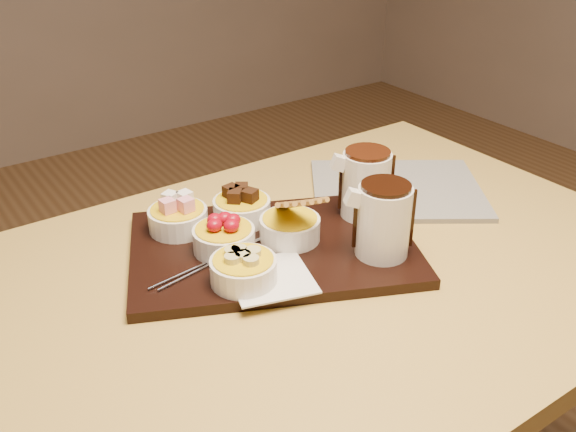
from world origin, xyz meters
TOP-DOWN VIEW (x-y plane):
  - dining_table at (0.00, 0.00)m, footprint 1.20×0.80m
  - serving_board at (-0.01, 0.07)m, footprint 0.54×0.46m
  - napkin at (-0.07, -0.01)m, footprint 0.15×0.15m
  - bowl_marshmallows at (-0.12, 0.20)m, footprint 0.10×0.10m
  - bowl_cake at (-0.01, 0.17)m, footprint 0.10×0.10m
  - bowl_strawberries at (-0.09, 0.10)m, footprint 0.10×0.10m
  - bowl_biscotti at (0.02, 0.07)m, footprint 0.10×0.10m
  - bowl_bananas at (-0.11, 0.00)m, footprint 0.10×0.10m
  - pitcher_dark_chocolate at (0.11, -0.05)m, footprint 0.11×0.11m
  - pitcher_milk_chocolate at (0.18, 0.06)m, footprint 0.11×0.11m
  - fondue_skewers at (-0.11, 0.08)m, footprint 0.06×0.26m
  - newspaper at (0.31, 0.12)m, footprint 0.41×0.40m

SIDE VIEW (x-z plane):
  - dining_table at x=0.00m, z-range 0.28..1.03m
  - newspaper at x=0.31m, z-range 0.75..0.76m
  - serving_board at x=-0.01m, z-range 0.75..0.77m
  - napkin at x=-0.07m, z-range 0.77..0.77m
  - fondue_skewers at x=-0.11m, z-range 0.77..0.78m
  - bowl_marshmallows at x=-0.12m, z-range 0.77..0.81m
  - bowl_cake at x=-0.01m, z-range 0.77..0.81m
  - bowl_strawberries at x=-0.09m, z-range 0.77..0.81m
  - bowl_biscotti at x=0.02m, z-range 0.77..0.81m
  - bowl_bananas at x=-0.11m, z-range 0.77..0.81m
  - pitcher_dark_chocolate at x=0.11m, z-range 0.77..0.88m
  - pitcher_milk_chocolate at x=0.18m, z-range 0.77..0.88m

